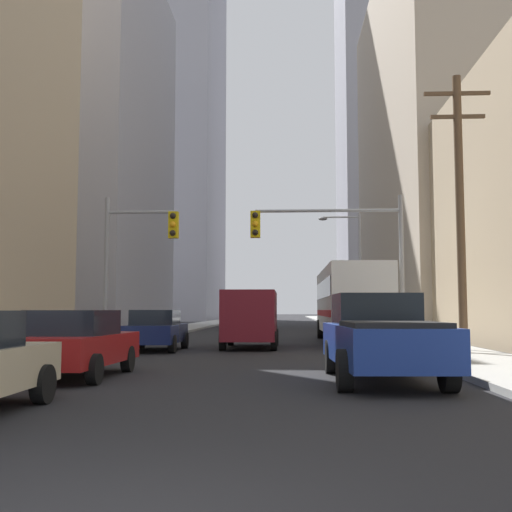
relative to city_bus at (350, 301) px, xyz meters
name	(u,v)px	position (x,y,z in m)	size (l,w,h in m)	color
sidewalk_left	(193,326)	(-11.07, 24.47, -1.85)	(3.16, 160.00, 0.15)	#9E9E99
sidewalk_right	(351,327)	(2.49, 24.47, -1.85)	(3.16, 160.00, 0.15)	#9E9E99
city_bus	(350,301)	(0.00, 0.00, 0.00)	(2.67, 11.51, 3.40)	silver
pickup_truck_blue	(381,337)	(-0.90, -15.78, -1.00)	(2.20, 5.47, 1.90)	navy
cargo_van_maroon	(251,316)	(-4.39, -4.34, -0.64)	(2.16, 5.22, 2.26)	maroon
sedan_red	(75,343)	(-7.73, -15.48, -1.16)	(1.95, 4.26, 1.52)	maroon
sedan_navy	(156,330)	(-7.84, -6.20, -1.16)	(1.95, 4.23, 1.52)	#141E4C
traffic_signal_near_left	(137,247)	(-8.86, -5.17, 2.07)	(2.95, 0.44, 6.00)	gray
traffic_signal_near_right	(333,243)	(-1.11, -5.16, 2.21)	(5.96, 0.44, 6.00)	gray
utility_pole_right	(460,206)	(2.81, -8.72, 3.03)	(2.20, 0.28, 9.38)	brown
street_lamp_right	(353,261)	(1.18, 9.43, 2.64)	(2.64, 0.32, 7.50)	gray
building_left_mid_office	(52,145)	(-22.03, 19.57, 12.96)	(16.49, 19.89, 29.78)	#93939E
building_left_far_tower	(170,118)	(-20.52, 61.59, 28.43)	(14.68, 24.18, 60.72)	#93939E
building_right_far_highrise	(407,124)	(15.78, 66.26, 28.34)	(20.59, 19.98, 60.53)	#93939E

